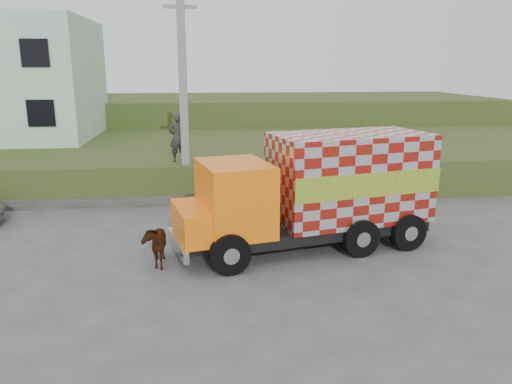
{
  "coord_description": "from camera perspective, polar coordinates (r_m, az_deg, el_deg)",
  "views": [
    {
      "loc": [
        -0.33,
        -14.41,
        5.14
      ],
      "look_at": [
        1.3,
        0.69,
        1.3
      ],
      "focal_mm": 35.0,
      "sensor_mm": 36.0,
      "label": 1
    }
  ],
  "objects": [
    {
      "name": "retaining_strip",
      "position": [
        19.33,
        -10.89,
        -0.88
      ],
      "size": [
        16.0,
        0.5,
        0.4
      ],
      "primitive_type": "cube",
      "color": "#595651",
      "rests_on": "ground"
    },
    {
      "name": "pedestrian",
      "position": [
        19.72,
        -8.95,
        6.17
      ],
      "size": [
        0.79,
        0.63,
        1.9
      ],
      "primitive_type": "imported",
      "rotation": [
        0.0,
        0.0,
        3.42
      ],
      "color": "#2C2A27",
      "rests_on": "embankment"
    },
    {
      "name": "utility_pole",
      "position": [
        19.06,
        -8.3,
        10.84
      ],
      "size": [
        1.2,
        0.3,
        8.0
      ],
      "color": "gray",
      "rests_on": "ground"
    },
    {
      "name": "cow",
      "position": [
        13.54,
        -11.55,
        -5.76
      ],
      "size": [
        0.74,
        1.43,
        1.17
      ],
      "primitive_type": "imported",
      "rotation": [
        0.0,
        0.0,
        0.08
      ],
      "color": "black",
      "rests_on": "ground"
    },
    {
      "name": "ground",
      "position": [
        15.31,
        -4.57,
        -5.48
      ],
      "size": [
        120.0,
        120.0,
        0.0
      ],
      "primitive_type": "plane",
      "color": "#474749",
      "rests_on": "ground"
    },
    {
      "name": "embankment",
      "position": [
        24.81,
        -5.29,
        3.93
      ],
      "size": [
        40.0,
        12.0,
        1.5
      ],
      "primitive_type": "cube",
      "color": "#29521B",
      "rests_on": "ground"
    },
    {
      "name": "cargo_truck",
      "position": [
        14.38,
        7.1,
        0.19
      ],
      "size": [
        7.69,
        3.93,
        3.28
      ],
      "rotation": [
        0.0,
        0.0,
        0.23
      ],
      "color": "black",
      "rests_on": "ground"
    },
    {
      "name": "embankment_far",
      "position": [
        36.6,
        -5.65,
        8.41
      ],
      "size": [
        40.0,
        12.0,
        3.0
      ],
      "primitive_type": "cube",
      "color": "#29521B",
      "rests_on": "ground"
    }
  ]
}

